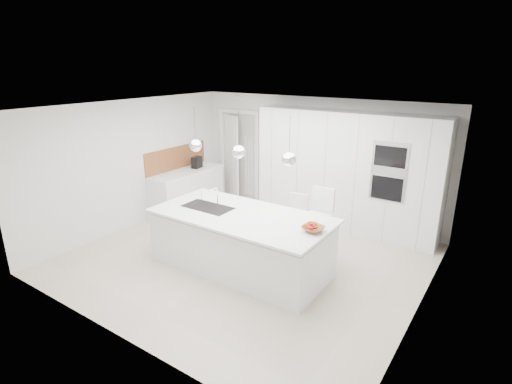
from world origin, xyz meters
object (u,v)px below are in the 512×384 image
Objects in this scene: island_base at (240,243)px; espresso_machine at (197,162)px; fruit_bowl at (313,229)px; bar_stool_right at (318,226)px; bar_stool_left at (295,224)px.

espresso_machine reaches higher than island_base.
fruit_bowl is at bearing -32.56° from espresso_machine.
bar_stool_right is at bearing -22.18° from espresso_machine.
bar_stool_left is 0.84× the size of bar_stool_right.
espresso_machine is (-3.75, 1.74, 0.09)m from fruit_bowl.
bar_stool_right reaches higher than island_base.
bar_stool_left reaches higher than fruit_bowl.
bar_stool_right is at bearing 45.97° from island_base.
bar_stool_left is at bearing 66.15° from island_base.
island_base is 3.17m from espresso_machine.
fruit_bowl is at bearing -59.51° from bar_stool_left.
island_base is at bearing -133.37° from bar_stool_right.
fruit_bowl is 1.19× the size of espresso_machine.
bar_stool_left is (-0.78, 0.91, -0.43)m from fruit_bowl.
bar_stool_right reaches higher than bar_stool_left.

